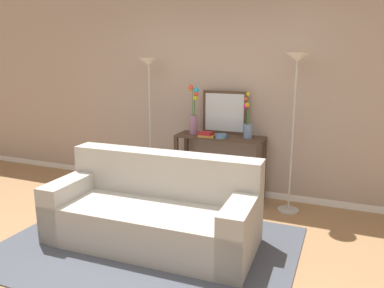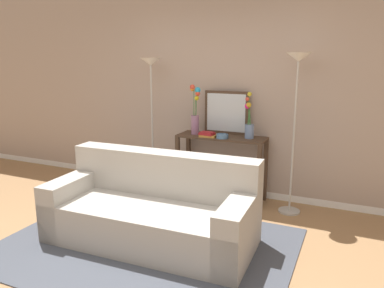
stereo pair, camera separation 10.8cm
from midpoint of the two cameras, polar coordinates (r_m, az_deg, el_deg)
name	(u,v)px [view 2 (the right image)]	position (r m, az deg, el deg)	size (l,w,h in m)	color
ground_plane	(138,272)	(3.51, -7.32, -18.91)	(16.00, 16.00, 0.02)	#9E754C
back_wall	(226,86)	(5.09, 5.86, 8.75)	(12.00, 0.15, 2.94)	white
area_rug	(145,246)	(3.89, -6.31, -15.27)	(2.85, 2.07, 0.01)	#474C56
couch	(153,212)	(3.88, -5.23, -10.27)	(2.11, 0.96, 0.88)	#ADA89E
console_table	(221,156)	(4.92, 5.11, -1.86)	(1.16, 0.39, 0.86)	#473323
floor_lamp_left	(151,88)	(5.09, -5.64, 8.53)	(0.28, 0.28, 1.84)	#B7B2A8
floor_lamp_right	(297,89)	(4.46, 16.39, 8.03)	(0.28, 0.28, 1.90)	#B7B2A8
wall_mirror	(226,113)	(4.96, 5.86, 4.80)	(0.60, 0.02, 0.57)	#473323
vase_tall_flowers	(195,113)	(4.91, 1.12, 4.71)	(0.13, 0.12, 0.65)	gray
vase_short_flowers	(249,123)	(4.72, 9.36, 3.23)	(0.12, 0.13, 0.58)	#6B84AD
fruit_bowl	(222,136)	(4.72, 5.30, 1.21)	(0.15, 0.15, 0.05)	#4C7093
book_stack	(207,135)	(4.79, 3.03, 1.45)	(0.22, 0.15, 0.06)	#B77F33
book_row_under_console	(200,191)	(5.18, 1.88, -7.19)	(0.34, 0.18, 0.13)	tan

